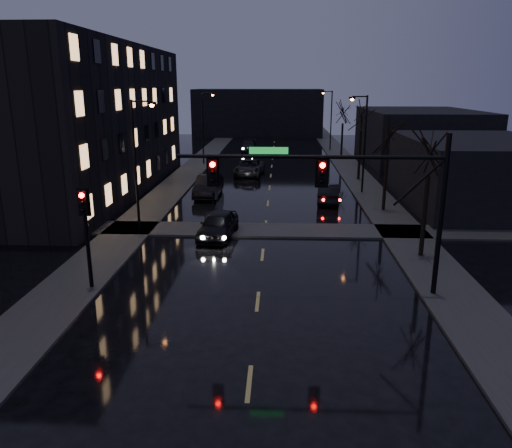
# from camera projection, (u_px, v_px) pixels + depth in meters

# --- Properties ---
(ground) EXTENTS (160.00, 160.00, 0.00)m
(ground) POSITION_uv_depth(u_px,v_px,m) (245.00, 426.00, 13.40)
(ground) COLOR black
(ground) RESTS_ON ground
(sidewalk_left) EXTENTS (3.00, 140.00, 0.12)m
(sidewalk_left) POSITION_uv_depth(u_px,v_px,m) (181.00, 180.00, 47.42)
(sidewalk_left) COLOR #2D2D2B
(sidewalk_left) RESTS_ON ground
(sidewalk_right) EXTENTS (3.00, 140.00, 0.12)m
(sidewalk_right) POSITION_uv_depth(u_px,v_px,m) (361.00, 182.00, 46.65)
(sidewalk_right) COLOR #2D2D2B
(sidewalk_right) RESTS_ON ground
(sidewalk_cross) EXTENTS (40.00, 3.00, 0.12)m
(sidewalk_cross) POSITION_uv_depth(u_px,v_px,m) (265.00, 230.00, 31.17)
(sidewalk_cross) COLOR #2D2D2B
(sidewalk_cross) RESTS_ON ground
(apartment_block) EXTENTS (12.00, 30.00, 12.00)m
(apartment_block) POSITION_uv_depth(u_px,v_px,m) (71.00, 120.00, 41.37)
(apartment_block) COLOR black
(apartment_block) RESTS_ON ground
(commercial_right_near) EXTENTS (10.00, 14.00, 5.00)m
(commercial_right_near) POSITION_uv_depth(u_px,v_px,m) (477.00, 173.00, 37.02)
(commercial_right_near) COLOR black
(commercial_right_near) RESTS_ON ground
(commercial_right_far) EXTENTS (12.00, 18.00, 6.00)m
(commercial_right_far) POSITION_uv_depth(u_px,v_px,m) (419.00, 136.00, 57.97)
(commercial_right_far) COLOR black
(commercial_right_far) RESTS_ON ground
(far_block) EXTENTS (22.00, 10.00, 8.00)m
(far_block) POSITION_uv_depth(u_px,v_px,m) (258.00, 113.00, 87.45)
(far_block) COLOR black
(far_block) RESTS_ON ground
(signal_mast) EXTENTS (11.11, 0.41, 7.00)m
(signal_mast) POSITION_uv_depth(u_px,v_px,m) (352.00, 185.00, 20.56)
(signal_mast) COLOR black
(signal_mast) RESTS_ON ground
(signal_pole_left) EXTENTS (0.35, 0.41, 4.53)m
(signal_pole_left) POSITION_uv_depth(u_px,v_px,m) (86.00, 224.00, 21.57)
(signal_pole_left) COLOR black
(signal_pole_left) RESTS_ON ground
(tree_near) EXTENTS (3.52, 3.52, 8.08)m
(tree_near) POSITION_uv_depth(u_px,v_px,m) (432.00, 139.00, 24.80)
(tree_near) COLOR black
(tree_near) RESTS_ON ground
(tree_mid_a) EXTENTS (3.30, 3.30, 7.58)m
(tree_mid_a) POSITION_uv_depth(u_px,v_px,m) (389.00, 130.00, 34.52)
(tree_mid_a) COLOR black
(tree_mid_a) RESTS_ON ground
(tree_mid_b) EXTENTS (3.74, 3.74, 8.59)m
(tree_mid_b) POSITION_uv_depth(u_px,v_px,m) (362.00, 109.00, 45.84)
(tree_mid_b) COLOR black
(tree_mid_b) RESTS_ON ground
(tree_far) EXTENTS (3.43, 3.43, 7.88)m
(tree_far) POSITION_uv_depth(u_px,v_px,m) (343.00, 108.00, 59.45)
(tree_far) COLOR black
(tree_far) RESTS_ON ground
(streetlight_l_near) EXTENTS (1.53, 0.28, 8.00)m
(streetlight_l_near) POSITION_uv_depth(u_px,v_px,m) (138.00, 155.00, 29.76)
(streetlight_l_near) COLOR black
(streetlight_l_near) RESTS_ON ground
(streetlight_l_far) EXTENTS (1.53, 0.28, 8.00)m
(streetlight_l_far) POSITION_uv_depth(u_px,v_px,m) (204.00, 122.00, 55.72)
(streetlight_l_far) COLOR black
(streetlight_l_far) RESTS_ON ground
(streetlight_r_mid) EXTENTS (1.53, 0.28, 8.00)m
(streetlight_r_mid) POSITION_uv_depth(u_px,v_px,m) (362.00, 136.00, 40.61)
(streetlight_r_mid) COLOR black
(streetlight_r_mid) RESTS_ON ground
(streetlight_r_far) EXTENTS (1.53, 0.28, 8.00)m
(streetlight_r_far) POSITION_uv_depth(u_px,v_px,m) (330.00, 115.00, 67.53)
(streetlight_r_far) COLOR black
(streetlight_r_far) RESTS_ON ground
(oncoming_car_a) EXTENTS (2.41, 4.80, 1.57)m
(oncoming_car_a) POSITION_uv_depth(u_px,v_px,m) (218.00, 225.00, 29.70)
(oncoming_car_a) COLOR black
(oncoming_car_a) RESTS_ON ground
(oncoming_car_b) EXTENTS (1.93, 5.26, 1.72)m
(oncoming_car_b) POSITION_uv_depth(u_px,v_px,m) (208.00, 186.00, 40.57)
(oncoming_car_b) COLOR black
(oncoming_car_b) RESTS_ON ground
(oncoming_car_c) EXTENTS (3.04, 5.83, 1.57)m
(oncoming_car_c) POSITION_uv_depth(u_px,v_px,m) (249.00, 168.00, 49.88)
(oncoming_car_c) COLOR black
(oncoming_car_c) RESTS_ON ground
(oncoming_car_d) EXTENTS (2.09, 4.99, 1.44)m
(oncoming_car_d) POSITION_uv_depth(u_px,v_px,m) (249.00, 146.00, 67.92)
(oncoming_car_d) COLOR black
(oncoming_car_d) RESTS_ON ground
(lead_car) EXTENTS (2.10, 4.71, 1.50)m
(lead_car) POSITION_uv_depth(u_px,v_px,m) (329.00, 193.00, 38.49)
(lead_car) COLOR black
(lead_car) RESTS_ON ground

